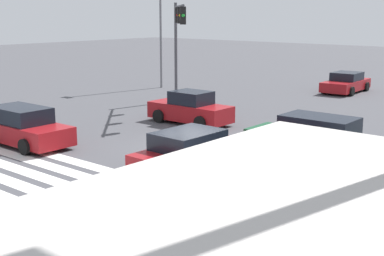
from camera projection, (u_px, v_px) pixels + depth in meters
The scene contains 9 objects.
ground_plane at pixel (192, 149), 21.54m from camera, with size 139.69×139.69×0.00m, color #47474C.
crosswalk_markings at pixel (28, 197), 15.91m from camera, with size 12.27×7.25×0.01m.
traffic_signal_mast at pixel (178, 29), 29.73m from camera, with size 5.08×5.08×5.96m.
car_1 at pixel (312, 138), 19.94m from camera, with size 4.81×2.09×1.66m.
car_2 at pixel (191, 154), 18.08m from camera, with size 2.15×4.40×1.52m.
car_4 at pixel (346, 83), 36.69m from camera, with size 2.36×4.69×1.38m.
car_5 at pixel (190, 109), 26.36m from camera, with size 4.30×1.95×1.61m.
car_6 at pixel (22, 127), 22.13m from camera, with size 4.74×2.10×1.57m.
street_light_pole_b at pixel (160, 9), 37.96m from camera, with size 0.80×0.36×9.56m.
Camera 1 is at (13.49, -15.93, 5.40)m, focal length 50.00 mm.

